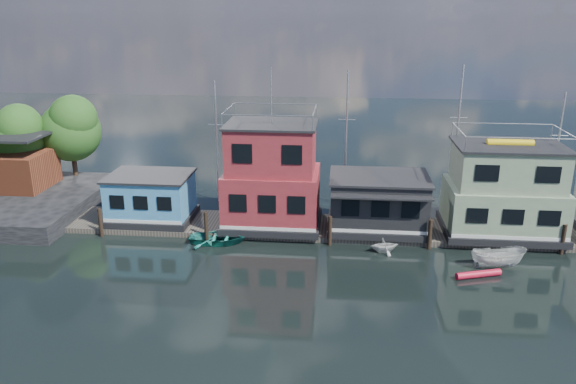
# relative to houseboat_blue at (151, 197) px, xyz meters

# --- Properties ---
(ground) EXTENTS (160.00, 160.00, 0.00)m
(ground) POSITION_rel_houseboat_blue_xyz_m (18.00, -12.00, -2.21)
(ground) COLOR black
(ground) RESTS_ON ground
(dock) EXTENTS (48.00, 5.00, 0.40)m
(dock) POSITION_rel_houseboat_blue_xyz_m (18.00, 0.00, -2.01)
(dock) COLOR #595147
(dock) RESTS_ON ground
(houseboat_blue) EXTENTS (6.40, 4.90, 3.66)m
(houseboat_blue) POSITION_rel_houseboat_blue_xyz_m (0.00, 0.00, 0.00)
(houseboat_blue) COLOR black
(houseboat_blue) RESTS_ON dock
(houseboat_red) EXTENTS (7.40, 5.90, 11.86)m
(houseboat_red) POSITION_rel_houseboat_blue_xyz_m (9.50, 0.00, 1.90)
(houseboat_red) COLOR black
(houseboat_red) RESTS_ON dock
(houseboat_dark) EXTENTS (7.40, 6.10, 4.06)m
(houseboat_dark) POSITION_rel_houseboat_blue_xyz_m (17.50, -0.02, 0.21)
(houseboat_dark) COLOR black
(houseboat_dark) RESTS_ON dock
(houseboat_green) EXTENTS (8.40, 5.90, 7.03)m
(houseboat_green) POSITION_rel_houseboat_blue_xyz_m (26.50, 0.00, 1.34)
(houseboat_green) COLOR black
(houseboat_green) RESTS_ON dock
(pilings) EXTENTS (42.28, 0.28, 2.20)m
(pilings) POSITION_rel_houseboat_blue_xyz_m (17.67, -2.80, -1.11)
(pilings) COLOR #2D2116
(pilings) RESTS_ON ground
(background_masts) EXTENTS (36.40, 0.16, 12.00)m
(background_masts) POSITION_rel_houseboat_blue_xyz_m (22.76, 6.00, 3.35)
(background_masts) COLOR silver
(background_masts) RESTS_ON ground
(shore) EXTENTS (12.40, 15.72, 8.24)m
(shore) POSITION_rel_houseboat_blue_xyz_m (-12.67, 3.86, 1.39)
(shore) COLOR black
(shore) RESTS_ON ground
(dinghy_white) EXTENTS (2.34, 2.14, 1.04)m
(dinghy_white) POSITION_rel_houseboat_blue_xyz_m (17.82, -3.64, -1.68)
(dinghy_white) COLOR silver
(dinghy_white) RESTS_ON ground
(red_kayak) EXTENTS (3.01, 1.36, 0.44)m
(red_kayak) POSITION_rel_houseboat_blue_xyz_m (23.51, -6.98, -1.98)
(red_kayak) COLOR red
(red_kayak) RESTS_ON ground
(dinghy_teal) EXTENTS (4.14, 3.01, 0.84)m
(dinghy_teal) POSITION_rel_houseboat_blue_xyz_m (5.91, -3.28, -1.78)
(dinghy_teal) COLOR #217B70
(dinghy_teal) RESTS_ON ground
(motorboat) EXTENTS (3.73, 1.74, 1.39)m
(motorboat) POSITION_rel_houseboat_blue_xyz_m (25.06, -5.40, -1.51)
(motorboat) COLOR silver
(motorboat) RESTS_ON ground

